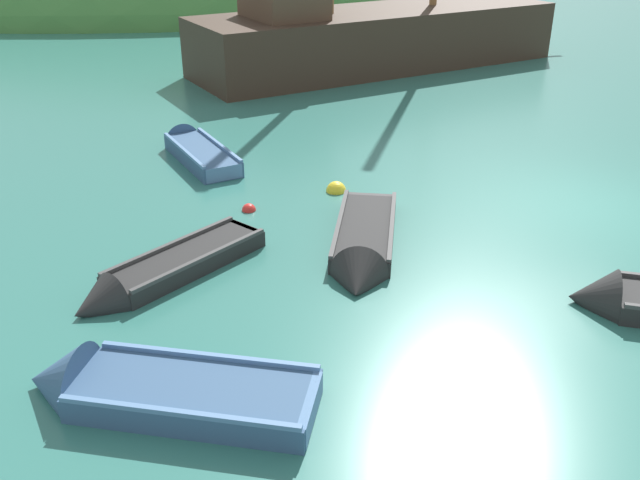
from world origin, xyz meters
The scene contains 9 objects.
ground_plane centered at (0.00, 0.00, 0.00)m, with size 120.00×120.00×0.00m, color #2D6B60.
shore_hill centered at (-6.13, 32.17, 0.00)m, with size 41.17×19.03×11.42m, color #477F3D.
sailing_ship centered at (-1.03, 13.52, 0.82)m, with size 16.38×8.18×12.97m.
rowboat_center centered at (-5.25, -1.19, 0.09)m, with size 2.19×3.91×1.01m.
rowboat_far centered at (-8.01, 4.70, 0.12)m, with size 1.98×3.71×0.92m.
rowboat_outer_right centered at (-8.97, -4.59, 0.11)m, with size 3.94×2.49×1.15m.
rowboat_near_dock centered at (-8.81, -1.46, 0.09)m, with size 3.43×2.98×0.86m.
buoy_yellow centered at (-5.08, 1.78, 0.00)m, with size 0.44×0.44×0.44m, color yellow.
buoy_red centered at (-7.06, 1.12, 0.00)m, with size 0.29×0.29×0.29m, color red.
Camera 1 is at (-8.19, -11.88, 5.76)m, focal length 38.80 mm.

